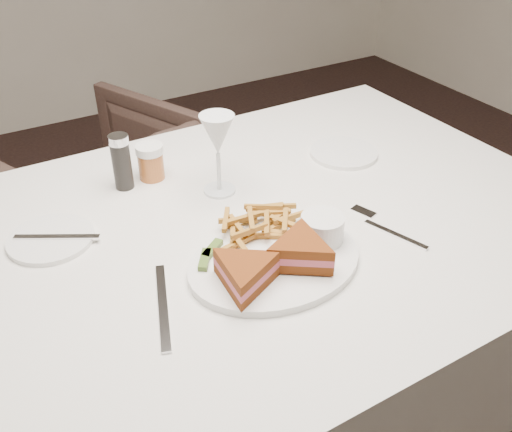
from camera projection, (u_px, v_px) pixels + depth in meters
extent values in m
cube|color=silver|center=(245.00, 356.00, 1.33)|extent=(1.38, 0.93, 0.75)
imported|color=#44302A|center=(102.00, 198.00, 1.97)|extent=(0.84, 0.82, 0.67)
ellipsoid|color=white|center=(275.00, 262.00, 1.01)|extent=(0.32, 0.25, 0.01)
cube|color=silver|center=(163.00, 306.00, 0.92)|extent=(0.08, 0.20, 0.00)
cylinder|color=white|center=(51.00, 239.00, 1.07)|extent=(0.16, 0.16, 0.01)
cylinder|color=white|center=(344.00, 153.00, 1.36)|extent=(0.16, 0.16, 0.01)
cylinder|color=black|center=(122.00, 162.00, 1.20)|extent=(0.04, 0.04, 0.12)
cylinder|color=#A85A28|center=(151.00, 162.00, 1.25)|extent=(0.06, 0.06, 0.08)
cube|color=#435F21|center=(212.00, 249.00, 1.02)|extent=(0.05, 0.04, 0.01)
cube|color=#435F21|center=(205.00, 260.00, 1.00)|extent=(0.04, 0.05, 0.01)
cylinder|color=white|center=(322.00, 228.00, 1.04)|extent=(0.08, 0.08, 0.05)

